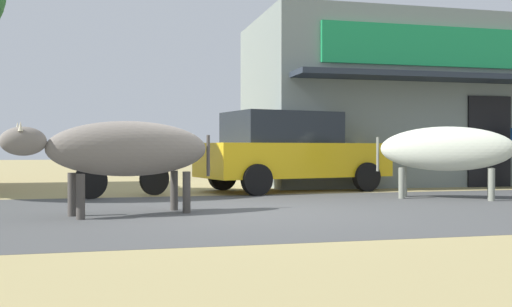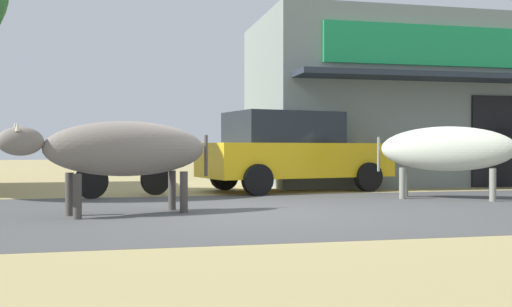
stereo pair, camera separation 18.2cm
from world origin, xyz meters
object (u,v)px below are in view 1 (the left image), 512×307
cow_far_dark (450,149)px  parked_hatchback_car (290,151)px  cow_near_brown (126,149)px  parked_motorcycle (125,171)px

cow_far_dark → parked_hatchback_car: bearing=129.7°
parked_hatchback_car → cow_far_dark: (2.16, -2.59, 0.04)m
cow_near_brown → cow_far_dark: 5.76m
parked_motorcycle → cow_far_dark: bearing=-18.2°
parked_motorcycle → cow_far_dark: size_ratio=0.67×
parked_motorcycle → cow_far_dark: 5.86m
parked_hatchback_car → cow_near_brown: 5.17m
parked_motorcycle → cow_far_dark: (5.55, -1.82, 0.41)m
cow_near_brown → parked_hatchback_car: bearing=47.7°
parked_hatchback_car → cow_far_dark: bearing=-50.3°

